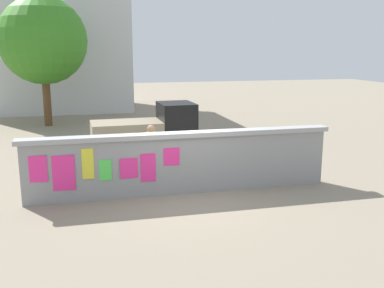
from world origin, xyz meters
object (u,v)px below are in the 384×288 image
(motorcycle, at_px, (272,157))
(tree_roadside, at_px, (43,41))
(bicycle_near, at_px, (81,175))
(auto_rickshaw_truck, at_px, (149,130))
(person_walking, at_px, (151,147))

(motorcycle, height_order, tree_roadside, tree_roadside)
(bicycle_near, xyz_separation_m, tree_roadside, (-1.54, 10.64, 3.73))
(auto_rickshaw_truck, relative_size, motorcycle, 1.94)
(person_walking, bearing_deg, bicycle_near, -172.38)
(auto_rickshaw_truck, xyz_separation_m, person_walking, (-0.39, -3.03, 0.09))
(motorcycle, height_order, person_walking, person_walking)
(person_walking, relative_size, tree_roadside, 0.26)
(bicycle_near, height_order, tree_roadside, tree_roadside)
(auto_rickshaw_truck, bearing_deg, tree_roadside, 118.18)
(motorcycle, relative_size, bicycle_near, 1.11)
(auto_rickshaw_truck, height_order, bicycle_near, auto_rickshaw_truck)
(motorcycle, height_order, bicycle_near, bicycle_near)
(bicycle_near, bearing_deg, motorcycle, 2.41)
(person_walking, distance_m, tree_roadside, 11.39)
(bicycle_near, distance_m, tree_roadside, 11.38)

